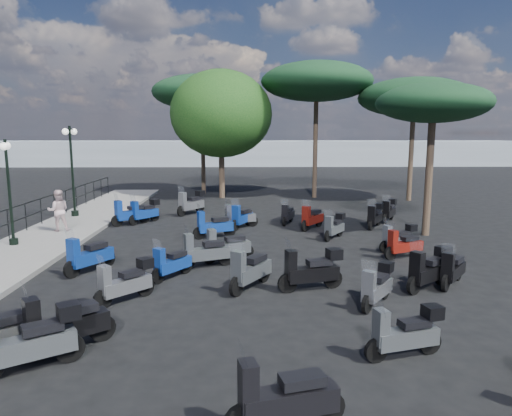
{
  "coord_description": "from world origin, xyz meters",
  "views": [
    {
      "loc": [
        0.94,
        -13.13,
        3.98
      ],
      "look_at": [
        1.32,
        3.76,
        1.2
      ],
      "focal_mm": 32.0,
      "sensor_mm": 36.0,
      "label": 1
    }
  ],
  "objects_px": {
    "scooter_23": "(312,218)",
    "pine_2": "(202,93)",
    "scooter_29": "(375,217)",
    "pedestrian_far": "(58,210)",
    "pine_1": "(414,98)",
    "scooter_28": "(399,238)",
    "scooter_3": "(89,256)",
    "scooter_15": "(205,252)",
    "pine_3": "(433,104)",
    "scooter_19": "(377,287)",
    "scooter_2": "(125,282)",
    "scooter_13": "(283,399)",
    "scooter_11": "(191,203)",
    "scooter_1": "(64,326)",
    "scooter_27": "(334,227)",
    "scooter_10": "(242,218)",
    "scooter_8": "(250,271)",
    "scooter_16": "(213,226)",
    "lamp_post_2": "(72,165)",
    "scooter_14": "(312,271)",
    "scooter_17": "(239,217)",
    "scooter_9": "(171,264)",
    "lamp_post_1": "(9,185)",
    "scooter_26": "(452,270)",
    "broadleaf_tree": "(221,114)",
    "scooter_32": "(227,247)",
    "scooter_5": "(145,212)",
    "scooter_12": "(405,334)",
    "scooter_7": "(30,342)",
    "scooter_21": "(404,245)",
    "scooter_30": "(389,211)",
    "pine_0": "(317,82)"
  },
  "relations": [
    {
      "from": "scooter_11",
      "to": "scooter_29",
      "type": "distance_m",
      "value": 8.85
    },
    {
      "from": "pedestrian_far",
      "to": "scooter_1",
      "type": "height_order",
      "value": "pedestrian_far"
    },
    {
      "from": "scooter_11",
      "to": "pine_2",
      "type": "relative_size",
      "value": 0.21
    },
    {
      "from": "scooter_9",
      "to": "broadleaf_tree",
      "type": "bearing_deg",
      "value": -57.12
    },
    {
      "from": "scooter_15",
      "to": "pine_3",
      "type": "xyz_separation_m",
      "value": [
        8.32,
        4.24,
        4.59
      ]
    },
    {
      "from": "scooter_9",
      "to": "scooter_30",
      "type": "distance_m",
      "value": 11.76
    },
    {
      "from": "scooter_8",
      "to": "pine_2",
      "type": "height_order",
      "value": "pine_2"
    },
    {
      "from": "lamp_post_2",
      "to": "scooter_11",
      "type": "height_order",
      "value": "lamp_post_2"
    },
    {
      "from": "lamp_post_2",
      "to": "scooter_15",
      "type": "xyz_separation_m",
      "value": [
        6.79,
        -8.0,
        -2.05
      ]
    },
    {
      "from": "scooter_3",
      "to": "scooter_27",
      "type": "height_order",
      "value": "scooter_3"
    },
    {
      "from": "scooter_9",
      "to": "scooter_1",
      "type": "bearing_deg",
      "value": 108.18
    },
    {
      "from": "scooter_30",
      "to": "scooter_23",
      "type": "bearing_deg",
      "value": 54.05
    },
    {
      "from": "lamp_post_2",
      "to": "pine_2",
      "type": "xyz_separation_m",
      "value": [
        5.19,
        9.14,
        4.04
      ]
    },
    {
      "from": "scooter_32",
      "to": "pine_1",
      "type": "xyz_separation_m",
      "value": [
        10.34,
        12.88,
        5.52
      ]
    },
    {
      "from": "pine_3",
      "to": "pine_0",
      "type": "bearing_deg",
      "value": 104.71
    },
    {
      "from": "scooter_2",
      "to": "pine_1",
      "type": "height_order",
      "value": "pine_1"
    },
    {
      "from": "scooter_26",
      "to": "scooter_7",
      "type": "bearing_deg",
      "value": 64.43
    },
    {
      "from": "scooter_10",
      "to": "pine_3",
      "type": "relative_size",
      "value": 0.27
    },
    {
      "from": "scooter_3",
      "to": "scooter_19",
      "type": "height_order",
      "value": "scooter_3"
    },
    {
      "from": "scooter_14",
      "to": "scooter_21",
      "type": "distance_m",
      "value": 4.5
    },
    {
      "from": "scooter_2",
      "to": "scooter_13",
      "type": "bearing_deg",
      "value": 169.12
    },
    {
      "from": "pedestrian_far",
      "to": "pine_1",
      "type": "relative_size",
      "value": 0.23
    },
    {
      "from": "lamp_post_2",
      "to": "scooter_14",
      "type": "bearing_deg",
      "value": -44.23
    },
    {
      "from": "scooter_1",
      "to": "pine_1",
      "type": "height_order",
      "value": "pine_1"
    },
    {
      "from": "scooter_11",
      "to": "scooter_29",
      "type": "relative_size",
      "value": 1.1
    },
    {
      "from": "scooter_1",
      "to": "pine_2",
      "type": "xyz_separation_m",
      "value": [
        0.53,
        22.39,
        6.06
      ]
    },
    {
      "from": "scooter_21",
      "to": "scooter_26",
      "type": "height_order",
      "value": "scooter_26"
    },
    {
      "from": "scooter_1",
      "to": "scooter_27",
      "type": "bearing_deg",
      "value": -74.66
    },
    {
      "from": "scooter_7",
      "to": "scooter_12",
      "type": "xyz_separation_m",
      "value": [
        6.44,
        0.33,
        -0.07
      ]
    },
    {
      "from": "lamp_post_2",
      "to": "scooter_13",
      "type": "relative_size",
      "value": 2.48
    },
    {
      "from": "scooter_7",
      "to": "pedestrian_far",
      "type": "bearing_deg",
      "value": -13.0
    },
    {
      "from": "scooter_2",
      "to": "scooter_13",
      "type": "height_order",
      "value": "scooter_13"
    },
    {
      "from": "scooter_14",
      "to": "scooter_17",
      "type": "bearing_deg",
      "value": -1.08
    },
    {
      "from": "scooter_3",
      "to": "scooter_15",
      "type": "relative_size",
      "value": 0.95
    },
    {
      "from": "scooter_23",
      "to": "pine_2",
      "type": "bearing_deg",
      "value": -27.41
    },
    {
      "from": "scooter_9",
      "to": "scooter_16",
      "type": "height_order",
      "value": "scooter_16"
    },
    {
      "from": "scooter_8",
      "to": "scooter_16",
      "type": "distance_m",
      "value": 5.98
    },
    {
      "from": "scooter_5",
      "to": "scooter_12",
      "type": "relative_size",
      "value": 0.95
    },
    {
      "from": "scooter_32",
      "to": "pine_3",
      "type": "xyz_separation_m",
      "value": [
        7.7,
        3.58,
        4.59
      ]
    },
    {
      "from": "lamp_post_2",
      "to": "scooter_13",
      "type": "height_order",
      "value": "lamp_post_2"
    },
    {
      "from": "scooter_3",
      "to": "pine_3",
      "type": "height_order",
      "value": "pine_3"
    },
    {
      "from": "pedestrian_far",
      "to": "broadleaf_tree",
      "type": "relative_size",
      "value": 0.21
    },
    {
      "from": "pine_2",
      "to": "pine_0",
      "type": "bearing_deg",
      "value": -17.19
    },
    {
      "from": "scooter_29",
      "to": "pine_2",
      "type": "bearing_deg",
      "value": -23.19
    },
    {
      "from": "scooter_11",
      "to": "scooter_23",
      "type": "bearing_deg",
      "value": -177.55
    },
    {
      "from": "pine_1",
      "to": "scooter_19",
      "type": "bearing_deg",
      "value": -111.89
    },
    {
      "from": "scooter_26",
      "to": "scooter_32",
      "type": "xyz_separation_m",
      "value": [
        -6.01,
        2.48,
        0.03
      ]
    },
    {
      "from": "lamp_post_1",
      "to": "scooter_15",
      "type": "distance_m",
      "value": 7.49
    },
    {
      "from": "lamp_post_2",
      "to": "scooter_26",
      "type": "relative_size",
      "value": 3.23
    },
    {
      "from": "scooter_28",
      "to": "scooter_3",
      "type": "bearing_deg",
      "value": 81.15
    }
  ]
}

